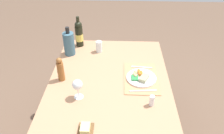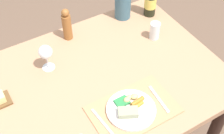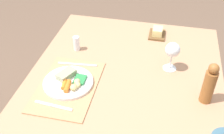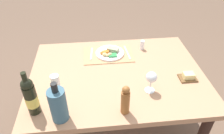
{
  "view_description": "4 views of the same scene",
  "coord_description": "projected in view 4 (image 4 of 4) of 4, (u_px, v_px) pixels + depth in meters",
  "views": [
    {
      "loc": [
        -1.45,
        -0.08,
        1.89
      ],
      "look_at": [
        0.05,
        -0.02,
        0.81
      ],
      "focal_mm": 35.78,
      "sensor_mm": 36.0,
      "label": 1
    },
    {
      "loc": [
        -0.52,
        -1.0,
        2.01
      ],
      "look_at": [
        0.05,
        -0.05,
        0.82
      ],
      "focal_mm": 49.89,
      "sensor_mm": 36.0,
      "label": 2
    },
    {
      "loc": [
        0.99,
        0.17,
        1.64
      ],
      "look_at": [
        -0.08,
        -0.07,
        0.77
      ],
      "focal_mm": 44.0,
      "sensor_mm": 36.0,
      "label": 3
    },
    {
      "loc": [
        0.18,
        1.29,
        1.77
      ],
      "look_at": [
        0.04,
        -0.05,
        0.73
      ],
      "focal_mm": 33.96,
      "sensor_mm": 36.0,
      "label": 4
    }
  ],
  "objects": [
    {
      "name": "water_tumbler",
      "position": [
        56.0,
        83.0,
        1.51
      ],
      "size": [
        0.06,
        0.06,
        0.11
      ],
      "color": "silver",
      "rests_on": "dining_table"
    },
    {
      "name": "ground_plane",
      "position": [
        116.0,
        128.0,
        2.11
      ],
      "size": [
        8.0,
        8.0,
        0.0
      ],
      "primitive_type": "plane",
      "color": "brown"
    },
    {
      "name": "dinner_plate",
      "position": [
        110.0,
        53.0,
        1.88
      ],
      "size": [
        0.25,
        0.25,
        0.05
      ],
      "color": "white",
      "rests_on": "placemat"
    },
    {
      "name": "wine_bottle",
      "position": [
        31.0,
        97.0,
        1.29
      ],
      "size": [
        0.08,
        0.08,
        0.32
      ],
      "color": "black",
      "rests_on": "dining_table"
    },
    {
      "name": "salt_shaker",
      "position": [
        142.0,
        45.0,
        1.93
      ],
      "size": [
        0.04,
        0.04,
        0.09
      ],
      "primitive_type": "cylinder",
      "color": "white",
      "rests_on": "dining_table"
    },
    {
      "name": "dining_table",
      "position": [
        117.0,
        81.0,
        1.73
      ],
      "size": [
        1.37,
        1.01,
        0.71
      ],
      "color": "tan",
      "rests_on": "ground_plane"
    },
    {
      "name": "fork",
      "position": [
        127.0,
        52.0,
        1.9
      ],
      "size": [
        0.03,
        0.22,
        0.0
      ],
      "primitive_type": "cube",
      "rotation": [
        0.0,
        0.0,
        0.09
      ],
      "color": "silver",
      "rests_on": "placemat"
    },
    {
      "name": "pepper_mill",
      "position": [
        125.0,
        100.0,
        1.3
      ],
      "size": [
        0.06,
        0.06,
        0.22
      ],
      "color": "#965A2A",
      "rests_on": "dining_table"
    },
    {
      "name": "knife",
      "position": [
        92.0,
        54.0,
        1.88
      ],
      "size": [
        0.03,
        0.19,
        0.0
      ],
      "primitive_type": "cube",
      "rotation": [
        0.0,
        0.0,
        -0.09
      ],
      "color": "silver",
      "rests_on": "placemat"
    },
    {
      "name": "cooler_bottle",
      "position": [
        58.0,
        105.0,
        1.25
      ],
      "size": [
        0.1,
        0.1,
        0.29
      ],
      "color": "#3D6274",
      "rests_on": "dining_table"
    },
    {
      "name": "placemat",
      "position": [
        108.0,
        54.0,
        1.89
      ],
      "size": [
        0.44,
        0.28,
        0.01
      ],
      "primitive_type": "cube",
      "color": "tan",
      "rests_on": "dining_table"
    },
    {
      "name": "wine_glass",
      "position": [
        151.0,
        78.0,
        1.45
      ],
      "size": [
        0.08,
        0.08,
        0.16
      ],
      "color": "white",
      "rests_on": "dining_table"
    },
    {
      "name": "butter_dish",
      "position": [
        188.0,
        77.0,
        1.61
      ],
      "size": [
        0.13,
        0.1,
        0.05
      ],
      "color": "brown",
      "rests_on": "dining_table"
    }
  ]
}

